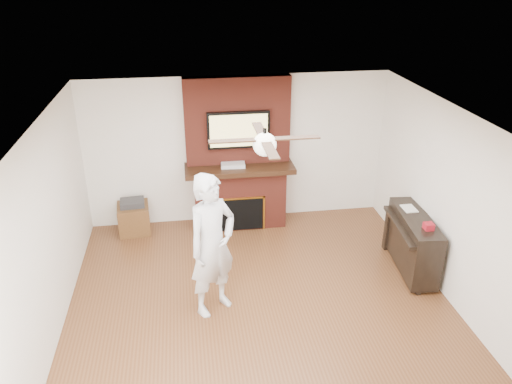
{
  "coord_description": "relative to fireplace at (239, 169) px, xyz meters",
  "views": [
    {
      "loc": [
        -0.85,
        -5.04,
        4.14
      ],
      "look_at": [
        0.04,
        0.9,
        1.33
      ],
      "focal_mm": 35.0,
      "sensor_mm": 36.0,
      "label": 1
    }
  ],
  "objects": [
    {
      "name": "candle_cream",
      "position": [
        0.12,
        -0.24,
        -0.95
      ],
      "size": [
        0.08,
        0.08,
        0.1
      ],
      "primitive_type": "cylinder",
      "color": "beige",
      "rests_on": "ground"
    },
    {
      "name": "candle_green",
      "position": [
        -0.09,
        -0.26,
        -0.95
      ],
      "size": [
        0.07,
        0.07,
        0.08
      ],
      "primitive_type": "cylinder",
      "color": "#44913A",
      "rests_on": "ground"
    },
    {
      "name": "candle_blue",
      "position": [
        0.13,
        -0.19,
        -0.96
      ],
      "size": [
        0.06,
        0.06,
        0.07
      ],
      "primitive_type": "cylinder",
      "color": "#2B5A83",
      "rests_on": "ground"
    },
    {
      "name": "tv",
      "position": [
        0.0,
        -0.05,
        0.68
      ],
      "size": [
        1.0,
        0.08,
        0.6
      ],
      "color": "black",
      "rests_on": "fireplace"
    },
    {
      "name": "room_shell",
      "position": [
        0.0,
        -2.55,
        0.25
      ],
      "size": [
        5.36,
        5.86,
        2.86
      ],
      "color": "#553019",
      "rests_on": "ground"
    },
    {
      "name": "cable_box",
      "position": [
        -0.11,
        -0.1,
        0.11
      ],
      "size": [
        0.4,
        0.25,
        0.06
      ],
      "primitive_type": "cube",
      "rotation": [
        0.0,
        0.0,
        -0.07
      ],
      "color": "silver",
      "rests_on": "fireplace"
    },
    {
      "name": "piano",
      "position": [
        2.29,
        -1.8,
        -0.54
      ],
      "size": [
        0.62,
        1.35,
        0.95
      ],
      "rotation": [
        0.0,
        0.0,
        -0.11
      ],
      "color": "black",
      "rests_on": "ground"
    },
    {
      "name": "side_table",
      "position": [
        -1.77,
        -0.07,
        -0.73
      ],
      "size": [
        0.54,
        0.54,
        0.58
      ],
      "rotation": [
        0.0,
        0.0,
        0.08
      ],
      "color": "#523217",
      "rests_on": "ground"
    },
    {
      "name": "person",
      "position": [
        -0.6,
        -2.29,
        -0.05
      ],
      "size": [
        0.83,
        0.78,
        1.89
      ],
      "primitive_type": "imported",
      "rotation": [
        0.0,
        0.0,
        0.62
      ],
      "color": "silver",
      "rests_on": "ground"
    },
    {
      "name": "fireplace",
      "position": [
        0.0,
        0.0,
        0.0
      ],
      "size": [
        1.78,
        0.64,
        2.5
      ],
      "color": "maroon",
      "rests_on": "ground"
    },
    {
      "name": "candle_orange",
      "position": [
        -0.14,
        -0.19,
        -0.94
      ],
      "size": [
        0.07,
        0.07,
        0.1
      ],
      "primitive_type": "cylinder",
      "color": "red",
      "rests_on": "ground"
    },
    {
      "name": "ceiling_fan",
      "position": [
        -0.0,
        -2.55,
        1.34
      ],
      "size": [
        1.21,
        1.21,
        0.31
      ],
      "color": "black",
      "rests_on": "room_shell"
    }
  ]
}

